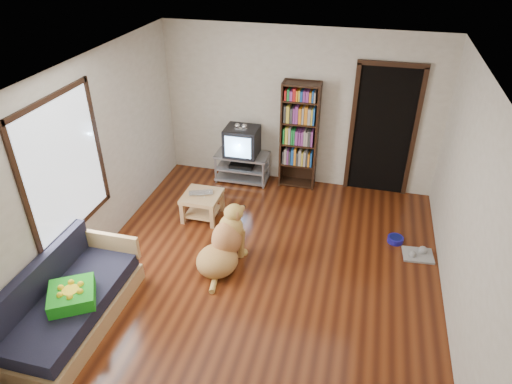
% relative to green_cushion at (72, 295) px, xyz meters
% --- Properties ---
extents(ground, '(5.00, 5.00, 0.00)m').
position_rel_green_cushion_xyz_m(ground, '(1.75, 1.45, -0.50)').
color(ground, '#5F2810').
rests_on(ground, ground).
extents(ceiling, '(5.00, 5.00, 0.00)m').
position_rel_green_cushion_xyz_m(ceiling, '(1.75, 1.45, 2.10)').
color(ceiling, white).
rests_on(ceiling, ground).
extents(wall_back, '(4.50, 0.00, 4.50)m').
position_rel_green_cushion_xyz_m(wall_back, '(1.75, 3.95, 0.80)').
color(wall_back, beige).
rests_on(wall_back, ground).
extents(wall_front, '(4.50, 0.00, 4.50)m').
position_rel_green_cushion_xyz_m(wall_front, '(1.75, -1.05, 0.80)').
color(wall_front, beige).
rests_on(wall_front, ground).
extents(wall_left, '(0.00, 5.00, 5.00)m').
position_rel_green_cushion_xyz_m(wall_left, '(-0.50, 1.45, 0.80)').
color(wall_left, beige).
rests_on(wall_left, ground).
extents(wall_right, '(0.00, 5.00, 5.00)m').
position_rel_green_cushion_xyz_m(wall_right, '(4.00, 1.45, 0.80)').
color(wall_right, beige).
rests_on(wall_right, ground).
extents(green_cushion, '(0.64, 0.64, 0.16)m').
position_rel_green_cushion_xyz_m(green_cushion, '(0.00, 0.00, 0.00)').
color(green_cushion, green).
rests_on(green_cushion, sofa).
extents(laptop, '(0.42, 0.35, 0.03)m').
position_rel_green_cushion_xyz_m(laptop, '(0.57, 2.41, -0.08)').
color(laptop, silver).
rests_on(laptop, coffee_table).
extents(dog_bowl, '(0.22, 0.22, 0.08)m').
position_rel_green_cushion_xyz_m(dog_bowl, '(3.44, 2.51, -0.46)').
color(dog_bowl, navy).
rests_on(dog_bowl, ground).
extents(grey_rag, '(0.43, 0.35, 0.03)m').
position_rel_green_cushion_xyz_m(grey_rag, '(3.74, 2.26, -0.48)').
color(grey_rag, gray).
rests_on(grey_rag, ground).
extents(window, '(0.03, 1.46, 1.70)m').
position_rel_green_cushion_xyz_m(window, '(-0.48, 0.95, 1.00)').
color(window, white).
rests_on(window, wall_left).
extents(doorway, '(1.03, 0.05, 2.19)m').
position_rel_green_cushion_xyz_m(doorway, '(3.10, 3.93, 0.62)').
color(doorway, black).
rests_on(doorway, wall_back).
extents(tv_stand, '(0.90, 0.45, 0.50)m').
position_rel_green_cushion_xyz_m(tv_stand, '(0.85, 3.70, -0.23)').
color(tv_stand, '#99999E').
rests_on(tv_stand, ground).
extents(crt_tv, '(0.55, 0.52, 0.58)m').
position_rel_green_cushion_xyz_m(crt_tv, '(0.85, 3.72, 0.25)').
color(crt_tv, black).
rests_on(crt_tv, tv_stand).
extents(bookshelf, '(0.60, 0.30, 1.80)m').
position_rel_green_cushion_xyz_m(bookshelf, '(1.80, 3.79, 0.50)').
color(bookshelf, black).
rests_on(bookshelf, ground).
extents(sofa, '(0.80, 1.80, 0.80)m').
position_rel_green_cushion_xyz_m(sofa, '(-0.12, 0.07, -0.24)').
color(sofa, tan).
rests_on(sofa, ground).
extents(coffee_table, '(0.55, 0.55, 0.40)m').
position_rel_green_cushion_xyz_m(coffee_table, '(0.57, 2.44, -0.22)').
color(coffee_table, tan).
rests_on(coffee_table, ground).
extents(dog, '(0.70, 1.03, 0.85)m').
position_rel_green_cushion_xyz_m(dog, '(1.24, 1.45, -0.19)').
color(dog, tan).
rests_on(dog, ground).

